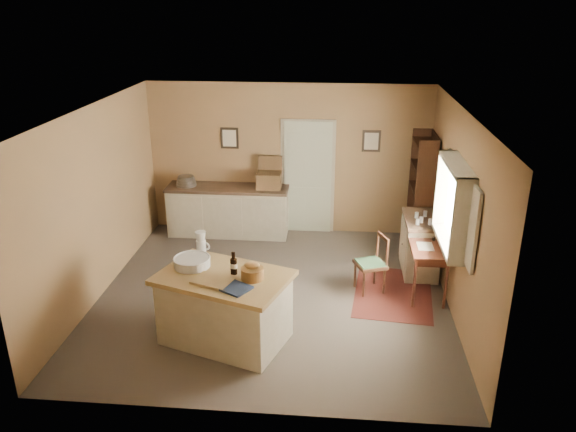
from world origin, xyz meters
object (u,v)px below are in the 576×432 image
at_px(sideboard, 229,209).
at_px(writing_desk, 428,253).
at_px(work_island, 224,306).
at_px(right_cabinet, 420,244).
at_px(shelving_unit, 424,192).
at_px(desk_chair, 370,264).

relative_size(sideboard, writing_desk, 2.62).
distance_m(work_island, right_cabinet, 3.43).
bearing_deg(sideboard, writing_desk, -31.39).
bearing_deg(sideboard, right_cabinet, -20.67).
distance_m(work_island, shelving_unit, 4.28).
height_order(writing_desk, desk_chair, desk_chair).
bearing_deg(shelving_unit, work_island, -131.60).
xyz_separation_m(writing_desk, desk_chair, (-0.80, 0.05, -0.24)).
xyz_separation_m(desk_chair, right_cabinet, (0.80, 0.71, 0.03)).
xyz_separation_m(work_island, sideboard, (-0.59, 3.38, -0.00)).
height_order(work_island, sideboard, work_island).
bearing_deg(desk_chair, work_island, -164.20).
bearing_deg(sideboard, shelving_unit, -3.36).
bearing_deg(shelving_unit, desk_chair, -118.79).
relative_size(writing_desk, desk_chair, 0.98).
bearing_deg(right_cabinet, desk_chair, -138.54).
xyz_separation_m(sideboard, right_cabinet, (3.26, -1.23, -0.02)).
relative_size(writing_desk, right_cabinet, 0.84).
height_order(desk_chair, shelving_unit, shelving_unit).
height_order(work_island, right_cabinet, work_island).
height_order(work_island, writing_desk, work_island).
xyz_separation_m(work_island, desk_chair, (1.87, 1.44, -0.06)).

